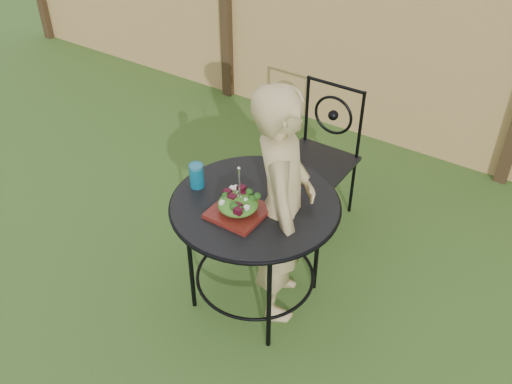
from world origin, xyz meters
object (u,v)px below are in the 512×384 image
Objects in this scene: diner at (282,207)px; salad_plate at (238,212)px; patio_chair at (320,153)px; patio_table at (255,222)px.

salad_plate is (-0.15, -0.19, 0.02)m from diner.
diner is (0.22, -0.86, 0.21)m from patio_chair.
patio_chair is at bearing -15.32° from diner.
patio_table is at bearing 80.99° from salad_plate.
patio_table is 0.65× the size of diner.
diner is at bearing 50.57° from salad_plate.
diner reaches higher than patio_table.
diner reaches higher than salad_plate.
diner is at bearing -75.51° from patio_chair.
patio_table is 0.97× the size of patio_chair.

